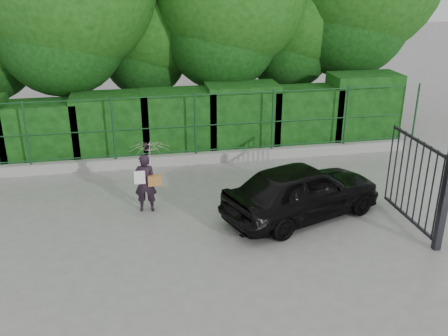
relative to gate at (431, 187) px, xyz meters
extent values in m
plane|color=gray|center=(-4.60, 0.72, -1.19)|extent=(80.00, 80.00, 0.00)
cube|color=#9E9E99|center=(-4.60, 5.22, -1.04)|extent=(14.00, 0.25, 0.30)
cylinder|color=#15401F|center=(-8.80, 5.22, 0.01)|extent=(0.06, 0.06, 1.80)
cylinder|color=#15401F|center=(-6.50, 5.22, 0.01)|extent=(0.06, 0.06, 1.80)
cylinder|color=#15401F|center=(-4.20, 5.22, 0.01)|extent=(0.06, 0.06, 1.80)
cylinder|color=#15401F|center=(-1.90, 5.22, 0.01)|extent=(0.06, 0.06, 1.80)
cylinder|color=#15401F|center=(0.40, 5.22, 0.01)|extent=(0.06, 0.06, 1.80)
cylinder|color=#15401F|center=(2.70, 5.22, 0.01)|extent=(0.06, 0.06, 1.80)
cylinder|color=#15401F|center=(-4.60, 5.22, -0.79)|extent=(13.60, 0.03, 0.03)
cylinder|color=#15401F|center=(-4.60, 5.22, -0.04)|extent=(13.60, 0.03, 0.03)
cylinder|color=#15401F|center=(-4.60, 5.22, 0.86)|extent=(13.60, 0.03, 0.03)
cube|color=black|center=(-8.60, 6.22, -0.29)|extent=(2.20, 1.20, 1.79)
cube|color=black|center=(-6.60, 6.22, -0.21)|extent=(2.20, 1.20, 1.95)
cube|color=black|center=(-4.60, 6.22, -0.21)|extent=(2.20, 1.20, 1.96)
cube|color=black|center=(-2.60, 6.22, -0.15)|extent=(2.20, 1.20, 2.08)
cube|color=black|center=(-0.60, 6.22, -0.25)|extent=(2.20, 1.20, 1.88)
cube|color=black|center=(1.40, 6.22, -0.06)|extent=(2.20, 1.20, 2.25)
cylinder|color=black|center=(-10.10, 8.72, 0.69)|extent=(0.36, 0.36, 3.75)
cylinder|color=black|center=(-7.60, 7.92, 1.06)|extent=(0.36, 0.36, 4.50)
cylinder|color=black|center=(-5.10, 9.22, 0.44)|extent=(0.36, 0.36, 3.25)
sphere|color=#14470F|center=(-5.10, 9.22, 2.39)|extent=(3.90, 3.90, 3.90)
cylinder|color=black|center=(-2.60, 8.22, 0.94)|extent=(0.36, 0.36, 4.25)
cylinder|color=black|center=(-0.10, 8.92, 0.56)|extent=(0.36, 0.36, 3.50)
sphere|color=#14470F|center=(-0.10, 8.92, 2.66)|extent=(4.20, 4.20, 4.20)
cylinder|color=black|center=(1.90, 8.52, 1.19)|extent=(0.36, 0.36, 4.75)
cube|color=black|center=(0.00, -0.48, -0.09)|extent=(0.14, 0.14, 2.20)
cube|color=black|center=(0.00, 0.67, -1.04)|extent=(0.05, 2.00, 0.06)
cube|color=black|center=(0.00, 0.67, 0.76)|extent=(0.05, 2.00, 0.06)
cylinder|color=black|center=(0.00, -0.28, -0.14)|extent=(0.04, 0.04, 1.90)
cylinder|color=black|center=(0.00, -0.03, -0.14)|extent=(0.04, 0.04, 1.90)
cylinder|color=black|center=(0.00, 0.22, -0.14)|extent=(0.04, 0.04, 1.90)
cylinder|color=black|center=(0.00, 0.47, -0.14)|extent=(0.04, 0.04, 1.90)
cylinder|color=black|center=(0.00, 0.72, -0.14)|extent=(0.04, 0.04, 1.90)
cylinder|color=black|center=(0.00, 0.97, -0.14)|extent=(0.04, 0.04, 1.90)
cylinder|color=black|center=(0.00, 1.22, -0.14)|extent=(0.04, 0.04, 1.90)
cylinder|color=black|center=(0.00, 1.47, -0.14)|extent=(0.04, 0.04, 1.90)
cylinder|color=black|center=(0.00, 1.72, -0.14)|extent=(0.04, 0.04, 1.90)
imported|color=black|center=(-5.76, 2.40, -0.48)|extent=(0.56, 0.40, 1.42)
imported|color=silver|center=(-5.61, 2.45, 0.06)|extent=(0.95, 0.97, 0.87)
cube|color=#A46B31|center=(-5.54, 2.32, -0.39)|extent=(0.32, 0.15, 0.24)
cube|color=white|center=(-5.88, 2.28, -0.28)|extent=(0.25, 0.02, 0.32)
imported|color=black|center=(-2.25, 1.45, -0.54)|extent=(4.11, 2.75, 1.30)
camera|label=1|loc=(-5.93, -8.39, 4.21)|focal=40.00mm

